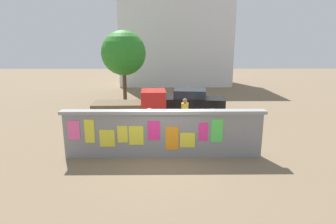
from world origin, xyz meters
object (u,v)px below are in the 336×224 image
(car_parked, at_px, (192,100))
(motorcycle, at_px, (186,133))
(person_walking, at_px, (185,112))
(tree_roadside, at_px, (124,53))
(auto_rickshaw_truck, at_px, (134,109))
(bicycle_near, at_px, (209,120))
(person_bystander, at_px, (149,124))

(car_parked, bearing_deg, motorcycle, -98.13)
(person_walking, height_order, tree_roadside, tree_roadside)
(auto_rickshaw_truck, bearing_deg, bicycle_near, -2.88)
(auto_rickshaw_truck, height_order, motorcycle, auto_rickshaw_truck)
(motorcycle, relative_size, person_bystander, 1.17)
(motorcycle, distance_m, bicycle_near, 2.77)
(person_walking, distance_m, person_bystander, 2.54)
(auto_rickshaw_truck, xyz_separation_m, person_walking, (2.50, -0.92, 0.09))
(bicycle_near, xyz_separation_m, tree_roadside, (-5.22, 7.22, 3.07))
(person_walking, bearing_deg, car_parked, 79.62)
(person_bystander, bearing_deg, bicycle_near, 43.81)
(auto_rickshaw_truck, height_order, car_parked, auto_rickshaw_truck)
(motorcycle, distance_m, person_bystander, 1.61)
(car_parked, relative_size, person_bystander, 2.45)
(auto_rickshaw_truck, relative_size, person_bystander, 2.26)
(car_parked, xyz_separation_m, motorcycle, (-0.82, -5.70, -0.27))
(auto_rickshaw_truck, bearing_deg, tree_roadside, 101.47)
(car_parked, height_order, bicycle_near, car_parked)
(bicycle_near, relative_size, tree_roadside, 0.33)
(car_parked, distance_m, bicycle_near, 3.37)
(car_parked, bearing_deg, auto_rickshaw_truck, -136.13)
(tree_roadside, bearing_deg, person_walking, -63.73)
(auto_rickshaw_truck, distance_m, tree_roadside, 7.61)
(motorcycle, xyz_separation_m, tree_roadside, (-3.85, 9.62, 2.97))
(person_bystander, bearing_deg, tree_roadside, 103.36)
(person_walking, bearing_deg, auto_rickshaw_truck, 159.74)
(car_parked, height_order, person_walking, person_walking)
(person_bystander, bearing_deg, car_parked, 69.19)
(bicycle_near, bearing_deg, tree_roadside, 125.88)
(auto_rickshaw_truck, height_order, bicycle_near, auto_rickshaw_truck)
(motorcycle, bearing_deg, person_bystander, -167.11)
(person_walking, bearing_deg, motorcycle, -92.62)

